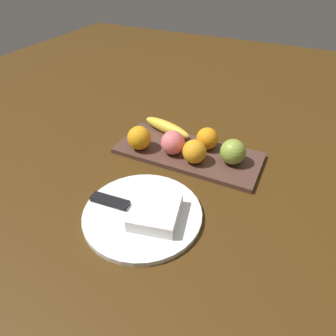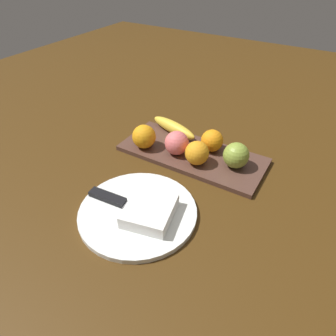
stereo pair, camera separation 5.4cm
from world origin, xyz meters
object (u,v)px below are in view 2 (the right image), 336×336
orange_near_banana (144,137)px  peach (177,143)px  fruit_tray (192,154)px  orange_near_apple (212,141)px  apple (236,155)px  orange_center (197,153)px  folded_napkin (150,211)px  knife (113,200)px  banana (174,128)px  dinner_plate (138,212)px

orange_near_banana → peach: size_ratio=1.01×
fruit_tray → orange_near_apple: orange_near_apple is taller
apple → orange_center: 0.10m
apple → orange_near_banana: bearing=-169.6°
orange_center → fruit_tray: bearing=130.9°
apple → folded_napkin: size_ratio=0.61×
fruit_tray → peach: peach is taller
orange_near_banana → knife: bearing=-73.3°
fruit_tray → apple: 0.13m
folded_napkin → knife: 0.10m
apple → orange_near_apple: bearing=156.4°
fruit_tray → orange_near_banana: 0.14m
orange_near_apple → peach: size_ratio=0.94×
orange_near_banana → folded_napkin: bearing=-52.9°
orange_near_apple → orange_center: bearing=-96.2°
banana → dinner_plate: size_ratio=0.65×
banana → dinner_plate: banana is taller
orange_center → knife: orange_center is taller
orange_near_banana → dinner_plate: 0.25m
knife → orange_near_apple: bearing=66.5°
orange_near_apple → orange_near_banana: bearing=-154.1°
apple → peach: 0.16m
banana → dinner_plate: bearing=-58.3°
banana → orange_near_banana: 0.11m
orange_near_apple → orange_center: (-0.01, -0.07, 0.00)m
apple → banana: size_ratio=0.40×
banana → folded_napkin: banana is taller
banana → orange_near_banana: bearing=-91.6°
apple → folded_napkin: bearing=-109.3°
peach → folded_napkin: (0.07, -0.23, -0.02)m
orange_near_banana → folded_napkin: orange_near_banana is taller
folded_napkin → knife: (-0.09, -0.01, -0.01)m
fruit_tray → orange_center: size_ratio=6.34×
orange_center → dinner_plate: bearing=-98.4°
orange_near_banana → orange_center: size_ratio=1.05×
orange_near_apple → dinner_plate: orange_near_apple is taller
banana → folded_napkin: 0.34m
fruit_tray → dinner_plate: same height
banana → orange_near_apple: size_ratio=2.75×
apple → folded_napkin: 0.27m
orange_near_apple → knife: (-0.10, -0.30, -0.03)m
orange_near_banana → folded_napkin: 0.27m
knife → banana: bearing=91.3°
orange_center → peach: 0.07m
fruit_tray → banana: banana is taller
banana → orange_center: 0.16m
peach → knife: (-0.03, -0.24, -0.03)m
banana → peach: (0.06, -0.09, 0.01)m
fruit_tray → orange_center: bearing=-49.1°
dinner_plate → knife: 0.06m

